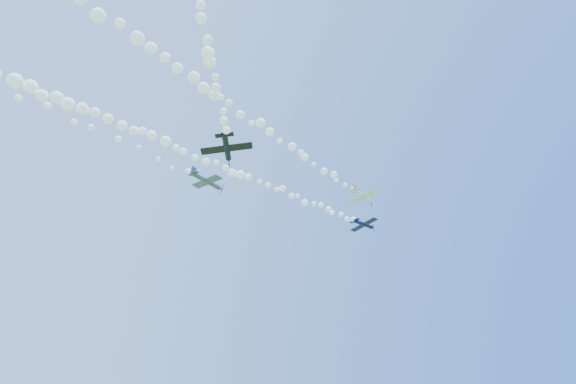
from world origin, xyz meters
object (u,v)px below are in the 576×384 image
plane_grey (207,181)px  plane_black (227,148)px  plane_white (363,196)px  plane_navy (364,224)px

plane_grey → plane_black: 11.67m
plane_grey → plane_white: bearing=-7.9°
plane_white → plane_black: bearing=-175.7°
plane_white → plane_navy: plane_navy is taller
plane_navy → plane_black: 53.63m
plane_grey → plane_black: bearing=-112.6°
plane_white → plane_grey: plane_white is taller
plane_white → plane_black: plane_white is taller
plane_navy → plane_grey: plane_navy is taller
plane_white → plane_grey: (-34.01, -3.70, -9.60)m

